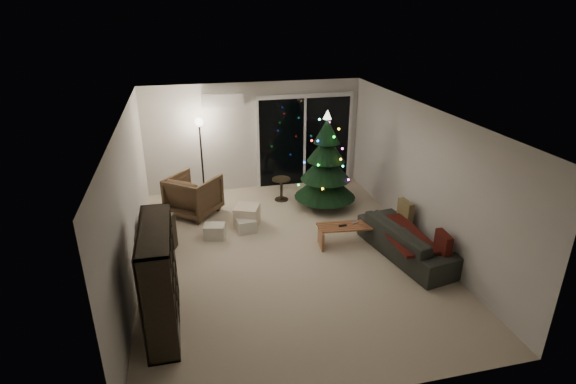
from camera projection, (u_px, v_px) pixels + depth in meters
name	position (u px, v px, depth m)	size (l,w,h in m)	color
room	(292.00, 170.00, 9.02)	(6.50, 7.51, 2.60)	beige
bookshelf	(145.00, 281.00, 5.86)	(0.38, 1.51, 1.51)	black
media_cabinet	(154.00, 243.00, 7.65)	(0.40, 1.07, 0.67)	black
stereo	(151.00, 221.00, 7.49)	(0.34, 0.40, 0.14)	black
armchair	(194.00, 195.00, 9.32)	(0.91, 0.94, 0.85)	#3C2A21
ottoman	(247.00, 216.00, 8.91)	(0.46, 0.46, 0.41)	beige
cardboard_box_a	(215.00, 231.00, 8.45)	(0.38, 0.29, 0.27)	#EEE6C4
cardboard_box_b	(247.00, 226.00, 8.69)	(0.36, 0.27, 0.25)	#EEE6C4
side_table	(281.00, 189.00, 10.06)	(0.41, 0.41, 0.51)	black
floor_lamp	(202.00, 161.00, 9.86)	(0.29, 0.29, 1.81)	black
sofa	(408.00, 240.00, 7.81)	(2.04, 0.80, 0.60)	black
sofa_throw	(404.00, 234.00, 7.73)	(0.64, 1.47, 0.05)	#501A15
cushion_a	(405.00, 211.00, 8.35)	(0.12, 0.39, 0.39)	#9E8E5E
cushion_b	(443.00, 244.00, 7.18)	(0.12, 0.39, 0.39)	#501A15
coffee_table	(350.00, 234.00, 8.24)	(1.18, 0.41, 0.37)	brown
remote_a	(343.00, 226.00, 8.13)	(0.15, 0.04, 0.02)	black
remote_b	(355.00, 223.00, 8.23)	(0.14, 0.04, 0.02)	slate
christmas_tree	(326.00, 160.00, 9.41)	(1.32, 1.32, 2.12)	black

